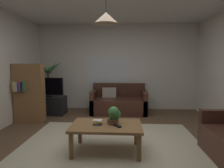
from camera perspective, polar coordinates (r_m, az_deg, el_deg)
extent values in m
cube|color=brown|center=(3.24, -0.33, -19.60)|extent=(4.81, 5.55, 0.02)
cube|color=beige|center=(3.05, -0.58, -21.01)|extent=(3.12, 3.05, 0.01)
cube|color=silver|center=(5.71, 1.46, 5.22)|extent=(4.93, 0.06, 2.59)
cube|color=white|center=(5.70, -1.41, 3.74)|extent=(1.26, 0.01, 0.90)
cube|color=#47281E|center=(5.31, 2.05, -6.68)|extent=(1.54, 0.82, 0.42)
cube|color=#47281E|center=(5.58, 2.15, -1.76)|extent=(1.54, 0.12, 0.40)
cube|color=#47281E|center=(5.35, -5.62, -5.40)|extent=(0.12, 0.82, 0.64)
cube|color=#47281E|center=(5.32, 9.77, -5.53)|extent=(0.12, 0.82, 0.64)
cube|color=#B7AD9E|center=(5.42, -0.86, -2.63)|extent=(0.41, 0.15, 0.28)
cube|color=olive|center=(3.02, -1.74, -12.69)|extent=(1.11, 0.68, 0.04)
cylinder|color=olive|center=(2.93, -12.44, -18.12)|extent=(0.07, 0.07, 0.40)
cylinder|color=olive|center=(2.84, 8.31, -18.84)|extent=(0.07, 0.07, 0.40)
cylinder|color=olive|center=(3.43, -9.83, -14.34)|extent=(0.07, 0.07, 0.40)
cylinder|color=olive|center=(3.35, 7.46, -14.77)|extent=(0.07, 0.07, 0.40)
cube|color=#2D4C8C|center=(3.00, -4.53, -12.20)|extent=(0.13, 0.11, 0.02)
cube|color=gold|center=(3.01, -4.47, -11.61)|extent=(0.15, 0.14, 0.03)
cube|color=beige|center=(3.00, -4.48, -11.16)|extent=(0.17, 0.14, 0.02)
cube|color=black|center=(2.92, 1.55, -12.71)|extent=(0.14, 0.15, 0.02)
cylinder|color=brown|center=(3.03, 0.25, -11.40)|extent=(0.18, 0.18, 0.08)
sphere|color=#3D7F3D|center=(3.01, 0.82, -9.37)|extent=(0.20, 0.20, 0.20)
sphere|color=#3D7F3D|center=(2.96, 0.53, -8.66)|extent=(0.18, 0.18, 0.18)
cube|color=black|center=(5.46, -18.81, -6.23)|extent=(0.90, 0.44, 0.50)
cube|color=black|center=(5.35, -19.10, -0.66)|extent=(0.84, 0.05, 0.47)
cube|color=black|center=(5.33, -19.20, -0.70)|extent=(0.80, 0.00, 0.43)
cube|color=black|center=(5.39, -18.99, -3.47)|extent=(0.24, 0.16, 0.04)
cylinder|color=brown|center=(5.95, -18.73, -6.18)|extent=(0.32, 0.32, 0.30)
cylinder|color=brown|center=(5.85, -18.94, -0.58)|extent=(0.05, 0.05, 0.87)
cone|color=#3D7F3D|center=(5.70, -17.18, 5.09)|extent=(0.52, 0.20, 0.37)
cone|color=#3D7F3D|center=(5.93, -17.84, 5.01)|extent=(0.25, 0.39, 0.38)
cone|color=#3D7F3D|center=(5.99, -18.53, 4.55)|extent=(0.12, 0.41, 0.26)
cone|color=#3D7F3D|center=(5.91, -20.14, 4.70)|extent=(0.34, 0.21, 0.31)
cone|color=#3D7F3D|center=(5.81, -21.09, 4.36)|extent=(0.42, 0.30, 0.28)
cone|color=#3D7F3D|center=(5.64, -20.36, 4.31)|extent=(0.16, 0.46, 0.27)
cone|color=#3D7F3D|center=(5.63, -18.88, 4.15)|extent=(0.23, 0.40, 0.27)
cube|color=olive|center=(4.82, -24.13, -2.63)|extent=(0.70, 0.22, 1.40)
cube|color=gold|center=(4.84, -27.88, -0.63)|extent=(0.03, 0.16, 0.22)
cube|color=beige|center=(4.82, -27.45, -0.74)|extent=(0.04, 0.16, 0.20)
cube|color=beige|center=(4.80, -26.98, -0.99)|extent=(0.04, 0.16, 0.16)
cube|color=#2D4C8C|center=(4.78, -26.59, -0.84)|extent=(0.03, 0.16, 0.19)
cube|color=#72387F|center=(4.75, -26.17, -0.64)|extent=(0.04, 0.16, 0.22)
cube|color=black|center=(4.73, -25.69, -0.70)|extent=(0.03, 0.16, 0.22)
cube|color=#387247|center=(4.71, -25.25, -0.56)|extent=(0.04, 0.16, 0.24)
cone|color=tan|center=(2.93, -1.86, 19.62)|extent=(0.37, 0.37, 0.17)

